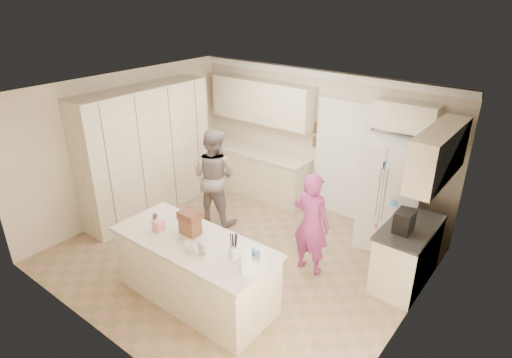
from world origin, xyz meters
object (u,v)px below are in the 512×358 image
Objects in this scene: refrigerator at (390,194)px; teen_girl at (311,224)px; utensil_crock at (234,251)px; dollhouse_body at (190,226)px; tissue_box at (159,226)px; coffee_maker at (404,221)px; island_base at (195,271)px; teen_boy at (214,176)px.

refrigerator is 1.52m from teen_girl.
teen_girl is (0.22, 1.46, -0.21)m from utensil_crock.
refrigerator is at bearing 60.03° from dollhouse_body.
dollhouse_body is (0.40, 0.20, 0.04)m from tissue_box.
coffee_maker reaches higher than island_base.
dollhouse_body is at bearing -133.69° from refrigerator.
coffee_maker is 0.19× the size of teen_girl.
utensil_crock is 1.49m from teen_girl.
teen_boy is 2.14m from teen_girl.
coffee_maker is 2.84m from dollhouse_body.
dollhouse_body is 0.16× the size of teen_girl.
tissue_box is (-2.02, -3.00, 0.10)m from refrigerator.
teen_boy is (-3.31, -0.16, -0.20)m from coffee_maker.
utensil_crock is at bearing -3.58° from dollhouse_body.
coffee_maker is 2.32m from utensil_crock.
teen_girl reaches higher than dollhouse_body.
dollhouse_body reaches higher than tissue_box.
dollhouse_body is at bearing -140.71° from coffee_maker.
coffee_maker is at bearing 172.42° from teen_boy.
utensil_crock is 0.58× the size of dollhouse_body.
teen_boy reaches higher than tissue_box.
tissue_box is 0.54× the size of dollhouse_body.
tissue_box is (-2.60, -2.00, -0.07)m from coffee_maker.
utensil_crock is at bearing -127.12° from coffee_maker.
teen_boy is (-2.73, -1.16, -0.03)m from refrigerator.
teen_girl is at bearing 48.70° from tissue_box.
refrigerator is 12.86× the size of tissue_box.
teen_girl is at bearing 60.19° from island_base.
tissue_box is (-0.55, -0.10, 0.56)m from island_base.
teen_girl reaches higher than tissue_box.
teen_girl reaches higher than coffee_maker.
teen_boy is at bearing -6.76° from teen_girl.
teen_boy is 1.11× the size of teen_girl.
coffee_maker is 0.17× the size of teen_boy.
coffee_maker is 0.14× the size of island_base.
dollhouse_body is 0.15× the size of teen_boy.
tissue_box is at bearing 48.06° from teen_girl.
dollhouse_body is (-1.62, -2.80, 0.14)m from refrigerator.
teen_girl is at bearing 81.59° from utensil_crock.
coffee_maker is 2.87m from island_base.
refrigerator reaches higher than dollhouse_body.
utensil_crock is 1.21m from tissue_box.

